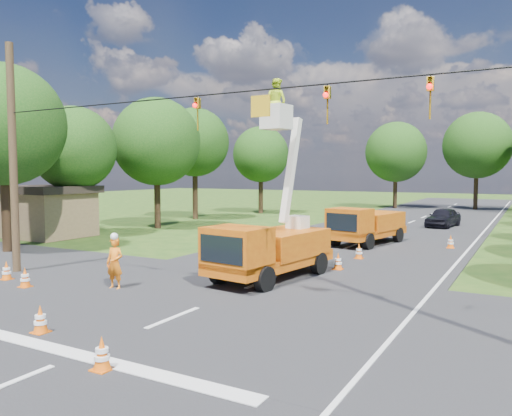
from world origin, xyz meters
The scene contains 26 objects.
ground centered at (0.00, 20.00, 0.00)m, with size 140.00×140.00×0.00m, color #214414.
road_main centered at (0.00, 20.00, 0.00)m, with size 12.00×100.00×0.06m, color black.
road_cross centered at (0.00, 2.00, 0.00)m, with size 56.00×10.00×0.07m, color black.
stop_bar centered at (0.00, -3.20, 0.00)m, with size 9.00×0.45×0.02m, color silver.
edge_line centered at (5.60, 20.00, 0.00)m, with size 0.12×90.00×0.02m, color silver.
bucket_truck centered at (-0.05, 5.68, 1.59)m, with size 2.88×5.93×7.42m.
second_truck centered at (0.42, 16.19, 1.09)m, with size 3.11×5.89×2.10m.
ground_worker centered at (-3.94, 1.79, 0.89)m, with size 0.65×0.43×1.79m, color orange.
distant_car centered at (2.70, 27.66, 0.71)m, with size 1.67×4.15×1.41m, color black.
traffic_cone_0 centered at (-2.08, -2.58, 0.36)m, with size 0.38×0.38×0.71m.
traffic_cone_1 centered at (1.01, -3.52, 0.36)m, with size 0.38×0.38×0.71m.
traffic_cone_2 centered at (1.56, 8.66, 0.36)m, with size 0.38×0.38×0.71m.
traffic_cone_3 centered at (1.51, 11.57, 0.36)m, with size 0.38×0.38×0.71m.
traffic_cone_4 centered at (-6.78, 0.40, 0.36)m, with size 0.38×0.38×0.71m.
traffic_cone_5 centered at (-8.45, 0.85, 0.36)m, with size 0.38×0.38×0.71m.
traffic_cone_7 centered at (4.72, 16.98, 0.36)m, with size 0.38×0.38×0.71m.
pole_left centered at (-9.50, 2.00, 4.50)m, with size 0.30×0.30×9.00m.
signal_span centered at (2.23, 1.99, 5.88)m, with size 18.00×0.29×1.07m.
shed centered at (-18.00, 10.00, 1.62)m, with size 5.50×4.50×3.15m.
tree_left_b centered at (-14.50, 5.00, 6.31)m, with size 6.00×6.00×9.32m.
tree_left_c centered at (-16.50, 11.00, 5.44)m, with size 5.20×5.20×8.06m.
tree_left_d centered at (-15.00, 17.00, 6.12)m, with size 6.20×6.20×9.24m.
tree_left_e centered at (-16.80, 24.00, 6.49)m, with size 5.80×5.80×9.41m.
tree_left_f centered at (-14.80, 32.00, 5.69)m, with size 5.40×5.40×8.40m.
tree_far_a centered at (-5.00, 45.00, 6.19)m, with size 6.60×6.60×9.50m.
tree_far_b centered at (3.00, 47.00, 6.81)m, with size 7.00×7.00×10.32m.
Camera 1 is at (8.45, -10.50, 3.99)m, focal length 35.00 mm.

